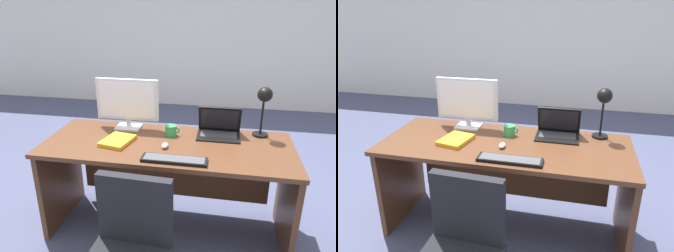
# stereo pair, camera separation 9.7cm
# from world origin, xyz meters

# --- Properties ---
(ground) EXTENTS (12.00, 12.00, 0.00)m
(ground) POSITION_xyz_m (0.00, 1.50, 0.00)
(ground) COLOR #474C6B
(back_wall) EXTENTS (10.00, 0.10, 2.80)m
(back_wall) POSITION_xyz_m (0.00, 3.41, 1.40)
(back_wall) COLOR silver
(back_wall) RESTS_ON ground
(desk) EXTENTS (1.82, 0.73, 0.76)m
(desk) POSITION_xyz_m (0.00, 0.05, 0.53)
(desk) COLOR #56331E
(desk) RESTS_ON ground
(monitor) EXTENTS (0.50, 0.16, 0.41)m
(monitor) POSITION_xyz_m (-0.37, 0.24, 0.98)
(monitor) COLOR silver
(monitor) RESTS_ON desk
(laptop) EXTENTS (0.33, 0.25, 0.23)m
(laptop) POSITION_xyz_m (0.36, 0.24, 0.83)
(laptop) COLOR black
(laptop) RESTS_ON desk
(keyboard) EXTENTS (0.43, 0.11, 0.02)m
(keyboard) POSITION_xyz_m (0.10, -0.27, 0.77)
(keyboard) COLOR black
(keyboard) RESTS_ON desk
(mouse) EXTENTS (0.04, 0.08, 0.03)m
(mouse) POSITION_xyz_m (0.00, -0.08, 0.77)
(mouse) COLOR silver
(mouse) RESTS_ON desk
(desk_lamp) EXTENTS (0.12, 0.14, 0.39)m
(desk_lamp) POSITION_xyz_m (0.68, 0.25, 1.04)
(desk_lamp) COLOR black
(desk_lamp) RESTS_ON desk
(book) EXTENTS (0.24, 0.28, 0.03)m
(book) POSITION_xyz_m (-0.36, -0.06, 0.77)
(book) COLOR orange
(book) RESTS_ON desk
(coffee_mug) EXTENTS (0.11, 0.09, 0.08)m
(coffee_mug) POSITION_xyz_m (0.01, 0.15, 0.80)
(coffee_mug) COLOR green
(coffee_mug) RESTS_ON desk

